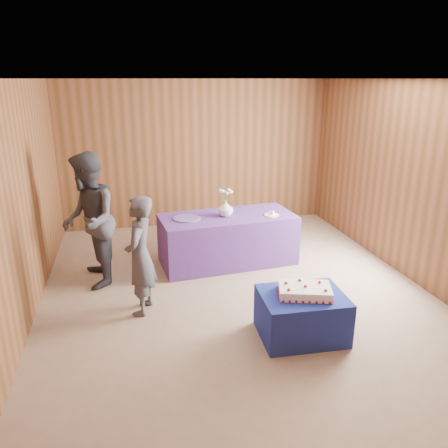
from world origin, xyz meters
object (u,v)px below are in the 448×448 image
object	(u,v)px
cake_table	(302,315)
sheet_cake	(305,291)
guest_left	(140,256)
serving_table	(227,239)
guest_right	(89,221)
vase	(226,208)

from	to	relation	value
cake_table	sheet_cake	bearing A→B (deg)	-29.88
cake_table	guest_left	size ratio (longest dim) A/B	0.62
serving_table	guest_right	xyz separation A→B (m)	(-1.96, -0.31, 0.53)
cake_table	serving_table	xyz separation A→B (m)	(-0.32, 2.17, 0.12)
serving_table	vase	distance (m)	0.49
serving_table	guest_left	size ratio (longest dim) A/B	1.38
sheet_cake	serving_table	bearing A→B (deg)	115.54
vase	cake_table	bearing A→B (deg)	-80.85
sheet_cake	vase	xyz separation A→B (m)	(-0.36, 2.17, 0.32)
guest_left	vase	bearing A→B (deg)	150.75
vase	guest_left	distance (m)	1.81
sheet_cake	guest_left	distance (m)	1.93
serving_table	sheet_cake	bearing A→B (deg)	-86.58
guest_left	guest_right	world-z (taller)	guest_right
sheet_cake	guest_left	size ratio (longest dim) A/B	0.45
sheet_cake	guest_right	xyz separation A→B (m)	(-2.29, 1.86, 0.36)
sheet_cake	vase	distance (m)	2.22
serving_table	sheet_cake	size ratio (longest dim) A/B	3.04
cake_table	vase	distance (m)	2.27
serving_table	guest_right	bearing A→B (deg)	-176.19
guest_left	guest_right	xyz separation A→B (m)	(-0.61, 0.92, 0.18)
cake_table	guest_right	size ratio (longest dim) A/B	0.49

